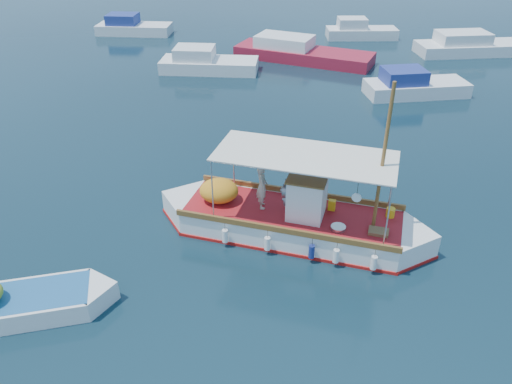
{
  "coord_description": "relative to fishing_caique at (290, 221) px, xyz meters",
  "views": [
    {
      "loc": [
        -0.43,
        -14.07,
        10.48
      ],
      "look_at": [
        -1.43,
        0.0,
        1.88
      ],
      "focal_mm": 35.0,
      "sensor_mm": 36.0,
      "label": 1
    }
  ],
  "objects": [
    {
      "name": "bg_boat_n",
      "position": [
        0.4,
        21.03,
        -0.04
      ],
      "size": [
        10.08,
        5.94,
        1.8
      ],
      "rotation": [
        0.0,
        0.0,
        -0.35
      ],
      "color": "maroon",
      "rests_on": "ground"
    },
    {
      "name": "bg_boat_e",
      "position": [
        13.33,
        23.58,
        -0.04
      ],
      "size": [
        9.39,
        4.1,
        1.8
      ],
      "rotation": [
        0.0,
        0.0,
        0.17
      ],
      "color": "silver",
      "rests_on": "ground"
    },
    {
      "name": "bg_boat_far_n",
      "position": [
        5.31,
        27.5,
        -0.04
      ],
      "size": [
        5.79,
        2.5,
        1.8
      ],
      "rotation": [
        0.0,
        0.0,
        0.09
      ],
      "color": "silver",
      "rests_on": "ground"
    },
    {
      "name": "fishing_caique",
      "position": [
        0.0,
        0.0,
        0.0
      ],
      "size": [
        9.67,
        4.19,
        6.04
      ],
      "rotation": [
        0.0,
        0.0,
        -0.22
      ],
      "color": "white",
      "rests_on": "ground"
    },
    {
      "name": "ground",
      "position": [
        0.27,
        -0.36,
        -0.53
      ],
      "size": [
        160.0,
        160.0,
        0.0
      ],
      "primitive_type": "plane",
      "color": "black",
      "rests_on": "ground"
    },
    {
      "name": "bg_boat_far_w",
      "position": [
        -13.57,
        27.58,
        -0.04
      ],
      "size": [
        6.12,
        2.38,
        1.8
      ],
      "rotation": [
        0.0,
        0.0,
        -0.01
      ],
      "color": "silver",
      "rests_on": "ground"
    },
    {
      "name": "bg_boat_nw",
      "position": [
        -5.79,
        18.05,
        -0.04
      ],
      "size": [
        6.41,
        2.47,
        1.8
      ],
      "rotation": [
        0.0,
        0.0,
        -0.01
      ],
      "color": "silver",
      "rests_on": "ground"
    },
    {
      "name": "bg_boat_ne",
      "position": [
        7.08,
        14.43,
        -0.04
      ],
      "size": [
        6.24,
        3.38,
        1.8
      ],
      "rotation": [
        0.0,
        0.0,
        0.21
      ],
      "color": "silver",
      "rests_on": "ground"
    },
    {
      "name": "dinghy",
      "position": [
        -7.83,
        -4.53,
        -0.23
      ],
      "size": [
        5.56,
        2.79,
        1.42
      ],
      "rotation": [
        0.0,
        0.0,
        0.3
      ],
      "color": "white",
      "rests_on": "ground"
    }
  ]
}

